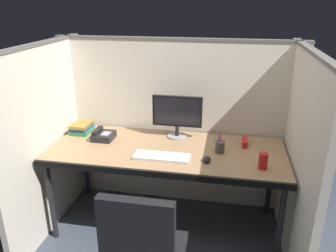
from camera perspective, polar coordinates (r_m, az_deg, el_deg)
The scene contains 13 objects.
ground_plane at distance 2.88m, azimuth -1.37°, elevation -19.96°, with size 8.00×8.00×0.00m, color #383F4C.
cubicle_partition_rear at distance 3.10m, azimuth 1.35°, elevation 0.35°, with size 2.21×0.06×1.57m.
cubicle_partition_left at distance 2.95m, azimuth -19.94°, elevation -2.11°, with size 0.06×1.41×1.57m.
cubicle_partition_right at distance 2.62m, azimuth 21.37°, elevation -5.30°, with size 0.06×1.41×1.57m.
desk at distance 2.73m, azimuth -0.24°, elevation -4.97°, with size 1.90×0.80×0.74m.
monitor_center at distance 2.86m, azimuth 1.59°, elevation 2.10°, with size 0.43×0.17×0.37m.
keyboard_main at distance 2.56m, azimuth -1.07°, elevation -5.28°, with size 0.43×0.15×0.02m, color silver.
computer_mouse at distance 2.52m, azimuth 6.65°, elevation -5.70°, with size 0.06×0.10×0.04m.
book_stack at distance 3.13m, azimuth -14.54°, elevation -0.25°, with size 0.16×0.22×0.09m.
desk_phone at distance 2.94m, azimuth -11.07°, elevation -1.59°, with size 0.17×0.19×0.09m.
soda_can at distance 2.48m, azimuth 16.00°, elevation -5.78°, with size 0.07×0.07×0.12m, color red.
red_stapler at distance 2.84m, azimuth 12.99°, elevation -2.71°, with size 0.04×0.15×0.06m, color red.
pen_cup at distance 2.67m, azimuth 8.86°, elevation -3.52°, with size 0.08×0.08×0.16m.
Camera 1 is at (0.46, -2.11, 1.90)m, focal length 35.55 mm.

